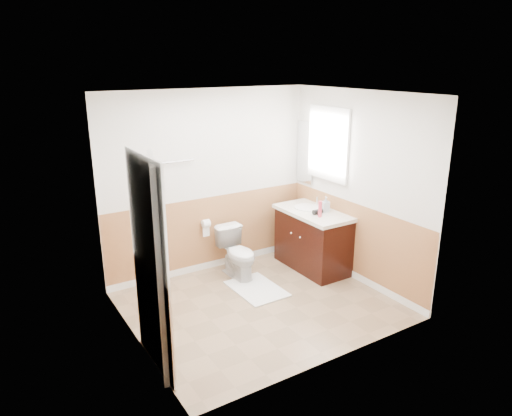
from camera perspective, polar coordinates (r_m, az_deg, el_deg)
floor at (r=5.82m, az=0.48°, el=-11.67°), size 3.00×3.00×0.00m
ceiling at (r=5.09m, az=0.55°, el=13.73°), size 3.00×3.00×0.00m
wall_back at (r=6.41m, az=-5.74°, el=3.10°), size 3.00×0.00×3.00m
wall_front at (r=4.34m, az=9.78°, el=-4.16°), size 3.00×0.00×3.00m
wall_left at (r=4.73m, az=-15.03°, el=-2.69°), size 0.00×3.00×3.00m
wall_right at (r=6.23m, az=12.25°, el=2.34°), size 0.00×3.00×3.00m
wainscot_back at (r=6.63m, az=-5.50°, el=-3.21°), size 3.00×0.00×3.00m
wainscot_front at (r=4.68m, az=9.20°, el=-12.69°), size 3.00×0.00×3.00m
wainscot_left at (r=5.03m, az=-14.22°, el=-10.72°), size 0.00×2.60×2.60m
wainscot_right at (r=6.45m, az=11.75°, el=-4.12°), size 0.00×2.60×2.60m
toilet at (r=6.39m, az=-2.20°, el=-5.51°), size 0.39×0.67×0.68m
bath_mat at (r=6.16m, az=0.07°, el=-9.79°), size 0.56×0.81×0.02m
vanity_cabinet at (r=6.68m, az=6.89°, el=-4.02°), size 0.55×1.10×0.80m
vanity_knob_left at (r=6.38m, az=5.38°, el=-3.58°), size 0.03×0.03×0.03m
vanity_knob_right at (r=6.53m, az=4.32°, el=-3.05°), size 0.03×0.03×0.03m
countertop at (r=6.53m, az=6.95°, el=-0.57°), size 0.60×1.15×0.05m
sink_basin at (r=6.64m, az=6.22°, el=0.07°), size 0.36×0.36×0.02m
faucet at (r=6.73m, az=7.45°, el=0.80°), size 0.02×0.02×0.14m
lotion_bottle at (r=6.25m, az=7.79°, el=-0.13°), size 0.05×0.05×0.22m
soap_dispenser at (r=6.50m, az=8.45°, el=0.48°), size 0.12×0.12×0.21m
hair_dryer_body at (r=6.38m, az=7.49°, el=-0.45°), size 0.14×0.07×0.07m
hair_dryer_handle at (r=6.38m, az=7.20°, el=-0.72°), size 0.03×0.03×0.07m
mirror_panel at (r=6.95m, az=5.96°, el=6.74°), size 0.02×0.35×0.90m
window_frame at (r=6.52m, az=8.75°, el=7.72°), size 0.04×0.80×1.00m
window_glass at (r=6.53m, az=8.86°, el=7.73°), size 0.01×0.70×0.90m
door at (r=4.44m, az=-11.80°, el=-6.98°), size 0.29×0.78×2.04m
door_frame at (r=4.42m, az=-12.73°, el=-7.06°), size 0.02×0.92×2.10m
door_knob at (r=4.78m, az=-12.47°, el=-6.17°), size 0.06×0.06×0.06m
towel_bar at (r=6.07m, az=-10.29°, el=5.48°), size 0.62×0.02×0.02m
tp_holder_bar at (r=6.47m, az=-6.10°, el=-1.88°), size 0.14×0.02×0.02m
tp_roll at (r=6.47m, az=-6.10°, el=-1.88°), size 0.10×0.11×0.11m
tp_sheet at (r=6.51m, az=-6.07°, el=-2.79°), size 0.10×0.01×0.16m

